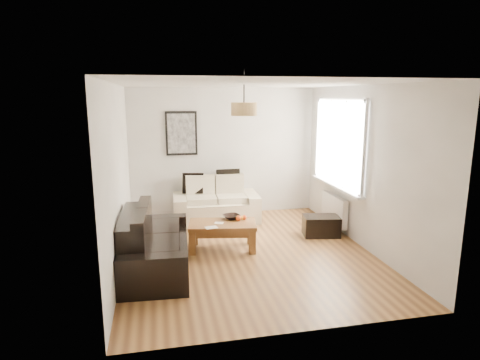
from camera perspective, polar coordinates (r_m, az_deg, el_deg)
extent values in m
plane|color=brown|center=(6.47, 1.11, -10.22)|extent=(4.50, 4.50, 0.00)
cube|color=white|center=(7.64, 13.20, -4.05)|extent=(0.10, 0.90, 0.52)
cylinder|color=tan|center=(6.29, 0.57, 10.02)|extent=(0.40, 0.40, 0.20)
cube|color=black|center=(7.30, 11.43, -6.38)|extent=(0.68, 0.50, 0.35)
cube|color=black|center=(8.04, -6.66, -0.49)|extent=(0.43, 0.21, 0.41)
cube|color=black|center=(8.12, -1.65, -0.09)|extent=(0.47, 0.15, 0.46)
imported|color=black|center=(6.67, -1.21, -5.24)|extent=(0.33, 0.33, 0.07)
sphere|color=orange|center=(6.60, 0.28, -5.37)|extent=(0.08, 0.08, 0.07)
sphere|color=#FB4E15|center=(6.61, 0.61, -5.35)|extent=(0.09, 0.09, 0.08)
sphere|color=#ED5213|center=(6.58, -0.20, -5.42)|extent=(0.10, 0.10, 0.09)
cube|color=silver|center=(6.26, -4.07, -6.73)|extent=(0.20, 0.16, 0.01)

